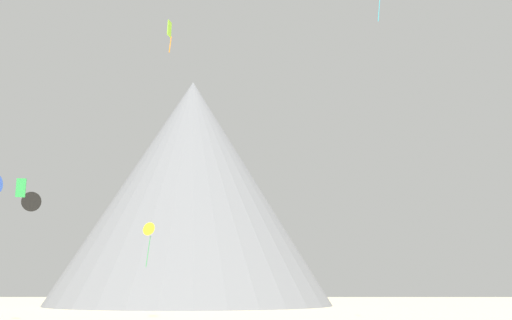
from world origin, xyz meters
TOP-DOWN VIEW (x-y plane):
  - rock_massif at (-10.47, 108.71)m, footprint 64.32×64.32m
  - kite_yellow_low at (-11.42, 56.83)m, footprint 1.85×1.23m
  - kite_black_low at (-21.81, 41.81)m, footprint 2.19×0.76m
  - kite_lime_high at (-4.84, 24.78)m, footprint 0.35×0.81m
  - kite_green_low at (-14.99, 19.26)m, footprint 0.93×0.46m

SIDE VIEW (x-z plane):
  - kite_yellow_low at x=-11.42m, z-range 8.27..14.02m
  - kite_green_low at x=-14.99m, z-range 10.66..12.14m
  - kite_black_low at x=-21.81m, z-range 11.99..14.15m
  - rock_massif at x=-10.47m, z-range -1.21..45.56m
  - kite_lime_high at x=-4.84m, z-range 24.49..27.44m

